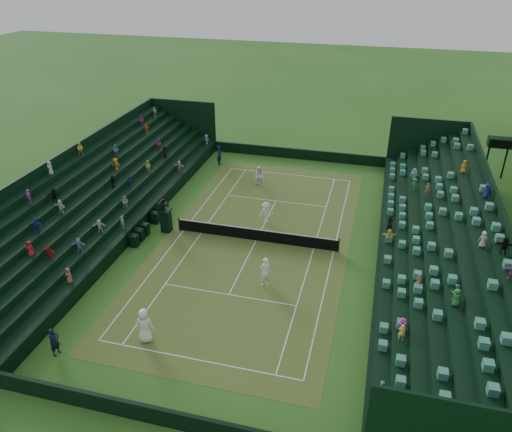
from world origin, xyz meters
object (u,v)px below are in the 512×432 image
Objects in this scene: player_far_east at (266,212)px; player_near_west at (145,325)px; umpire_chair at (166,217)px; player_near_east at (265,272)px; tennis_net at (256,234)px; player_far_west at (259,176)px.

player_near_west is at bearing -139.44° from player_far_east.
umpire_chair is 9.68m from player_near_east.
player_far_west is at bearing 102.97° from tennis_net.
player_near_west is (3.61, -10.90, -0.11)m from umpire_chair.
player_near_east is at bearing -53.07° from player_far_west.
tennis_net is at bearing -113.43° from player_near_west.
player_near_east is at bearing -113.70° from player_far_east.
player_far_east reaches higher than tennis_net.
player_near_east is (8.53, -4.59, -0.12)m from umpire_chair.
player_near_west is at bearing 15.93° from player_near_east.
player_near_east is 7.92m from player_far_east.
tennis_net is 5.82× the size of player_near_east.
player_far_east is (3.10, 14.02, -0.17)m from player_near_west.
umpire_chair is 11.48m from player_near_west.
player_far_west is (4.61, 9.21, -0.23)m from umpire_chair.
umpire_chair reaches higher than player_far_west.
player_far_east is at bearing -112.86° from player_near_east.
player_far_west is at bearing -101.05° from player_near_west.
player_far_west is (-3.92, 13.80, -0.11)m from player_near_east.
umpire_chair reaches higher than player_near_west.
player_near_west is 14.36m from player_far_east.
umpire_chair is at bearing -177.33° from tennis_net.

